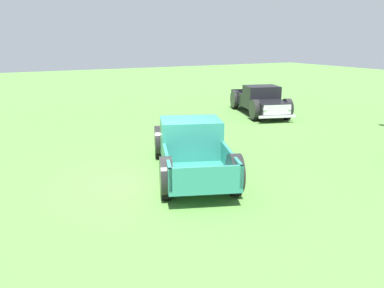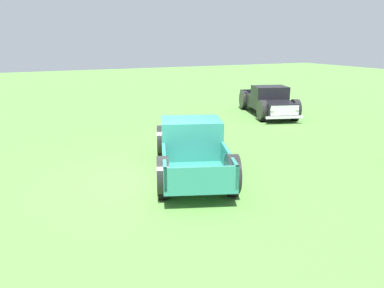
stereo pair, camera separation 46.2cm
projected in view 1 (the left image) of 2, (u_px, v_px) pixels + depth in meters
name	position (u px, v px, depth m)	size (l,w,h in m)	color
ground_plane	(165.00, 181.00, 10.64)	(80.00, 80.00, 0.00)	#5B9342
pickup_truck_foreground	(190.00, 146.00, 11.30)	(5.37, 3.45, 1.55)	#2D8475
pickup_truck_behind_right	(261.00, 101.00, 19.53)	(5.13, 3.09, 1.48)	black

